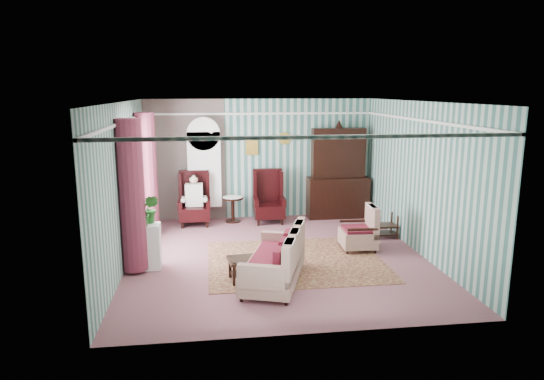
{
  "coord_description": "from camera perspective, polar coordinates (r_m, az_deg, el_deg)",
  "views": [
    {
      "loc": [
        -1.24,
        -8.67,
        3.11
      ],
      "look_at": [
        -0.02,
        0.6,
        1.17
      ],
      "focal_mm": 32.0,
      "sensor_mm": 36.0,
      "label": 1
    }
  ],
  "objects": [
    {
      "name": "floral_armchair",
      "position": [
        9.7,
        10.11,
        -4.43
      ],
      "size": [
        0.8,
        0.76,
        0.88
      ],
      "primitive_type": "cube",
      "rotation": [
        0.0,
        0.0,
        1.54
      ],
      "color": "#C1BB95",
      "rests_on": "floor"
    },
    {
      "name": "room_shell",
      "position": [
        8.94,
        -3.46,
        4.6
      ],
      "size": [
        5.53,
        6.02,
        2.91
      ],
      "color": "#3B6B63",
      "rests_on": "ground"
    },
    {
      "name": "sofa",
      "position": [
        7.94,
        0.18,
        -7.7
      ],
      "size": [
        1.47,
        2.03,
        0.94
      ],
      "primitive_type": "cube",
      "rotation": [
        0.0,
        0.0,
        1.25
      ],
      "color": "beige",
      "rests_on": "floor"
    },
    {
      "name": "floor",
      "position": [
        9.3,
        0.6,
        -7.83
      ],
      "size": [
        6.0,
        6.0,
        0.0
      ],
      "primitive_type": "plane",
      "color": "#91545A",
      "rests_on": "ground"
    },
    {
      "name": "bookcase",
      "position": [
        11.68,
        -7.94,
        1.79
      ],
      "size": [
        0.8,
        0.28,
        2.24
      ],
      "primitive_type": "cube",
      "color": "white",
      "rests_on": "floor"
    },
    {
      "name": "dresser_hutch",
      "position": [
        11.97,
        7.81,
        2.33
      ],
      "size": [
        1.5,
        0.56,
        2.36
      ],
      "primitive_type": "cube",
      "color": "black",
      "rests_on": "floor"
    },
    {
      "name": "wingback_right",
      "position": [
        11.48,
        -0.37,
        -0.79
      ],
      "size": [
        0.76,
        0.8,
        1.25
      ],
      "primitive_type": "cube",
      "color": "black",
      "rests_on": "floor"
    },
    {
      "name": "potted_plant_b",
      "position": [
        8.79,
        -14.07,
        -2.17
      ],
      "size": [
        0.34,
        0.31,
        0.51
      ],
      "primitive_type": "imported",
      "rotation": [
        0.0,
        0.0,
        -0.35
      ],
      "color": "#1C4816",
      "rests_on": "plant_stand"
    },
    {
      "name": "nest_table",
      "position": [
        10.65,
        13.21,
        -4.07
      ],
      "size": [
        0.45,
        0.38,
        0.54
      ],
      "primitive_type": "cube",
      "color": "black",
      "rests_on": "floor"
    },
    {
      "name": "wingback_left",
      "position": [
        11.4,
        -9.13,
        -1.02
      ],
      "size": [
        0.76,
        0.8,
        1.25
      ],
      "primitive_type": "cube",
      "color": "black",
      "rests_on": "floor"
    },
    {
      "name": "rug",
      "position": [
        9.06,
        2.77,
        -8.33
      ],
      "size": [
        3.2,
        2.6,
        0.01
      ],
      "primitive_type": "cube",
      "color": "#441619",
      "rests_on": "floor"
    },
    {
      "name": "round_side_table",
      "position": [
        11.63,
        -4.62,
        -2.31
      ],
      "size": [
        0.5,
        0.5,
        0.6
      ],
      "primitive_type": "cylinder",
      "color": "black",
      "rests_on": "floor"
    },
    {
      "name": "potted_plant_a",
      "position": [
        8.63,
        -14.98,
        -2.69
      ],
      "size": [
        0.45,
        0.4,
        0.45
      ],
      "primitive_type": "imported",
      "rotation": [
        0.0,
        0.0,
        -0.14
      ],
      "color": "#1F4E18",
      "rests_on": "plant_stand"
    },
    {
      "name": "plant_stand",
      "position": [
        8.88,
        -14.74,
        -6.46
      ],
      "size": [
        0.55,
        0.35,
        0.8
      ],
      "primitive_type": "cube",
      "color": "white",
      "rests_on": "floor"
    },
    {
      "name": "potted_plant_c",
      "position": [
        8.81,
        -15.01,
        -2.59
      ],
      "size": [
        0.29,
        0.29,
        0.39
      ],
      "primitive_type": "imported",
      "rotation": [
        0.0,
        0.0,
        -0.43
      ],
      "color": "#16481A",
      "rests_on": "plant_stand"
    },
    {
      "name": "coffee_table",
      "position": [
        8.18,
        -1.88,
        -9.19
      ],
      "size": [
        0.98,
        0.58,
        0.38
      ],
      "primitive_type": "cube",
      "rotation": [
        0.0,
        0.0,
        0.14
      ],
      "color": "black",
      "rests_on": "floor"
    },
    {
      "name": "seated_woman",
      "position": [
        11.41,
        -9.13,
        -1.2
      ],
      "size": [
        0.44,
        0.4,
        1.18
      ],
      "primitive_type": null,
      "color": "silver",
      "rests_on": "floor"
    }
  ]
}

